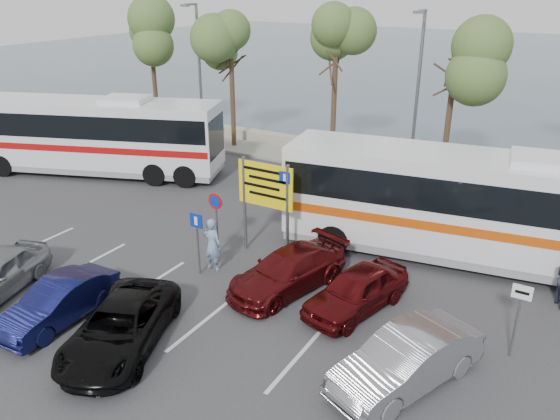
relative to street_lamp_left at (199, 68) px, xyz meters
The scene contains 23 objects.
ground 17.43m from the street_lamp_left, 53.51° to the right, with size 120.00×120.00×0.00m, color #363639.
kerb_strip 10.99m from the street_lamp_left, ahead, with size 44.00×2.40×0.15m, color gray.
seawall 11.16m from the street_lamp_left, 13.93° to the left, with size 48.00×0.80×0.60m, color #A7A086.
sea 47.77m from the street_lamp_left, 77.86° to the left, with size 140.00×140.00×0.00m, color #3B505F.
tree_far_left 4.38m from the street_lamp_left, behind, with size 3.20×3.20×7.60m.
tree_left 2.49m from the street_lamp_left, 13.51° to the left, with size 3.20×3.20×7.20m.
tree_mid 8.76m from the street_lamp_left, ahead, with size 3.20×3.20×8.00m.
tree_right 14.59m from the street_lamp_left, ahead, with size 3.20×3.20×7.40m.
street_lamp_left is the anchor object (origin of this frame).
street_lamp_right 13.00m from the street_lamp_left, ahead, with size 0.45×1.15×8.01m.
direction_sign 15.24m from the street_lamp_left, 43.17° to the right, with size 2.20×0.12×3.60m.
sign_no_stop 14.88m from the street_lamp_left, 49.83° to the right, with size 0.60×0.08×2.35m.
sign_parking 16.37m from the street_lamp_left, 52.40° to the right, with size 0.50×0.07×2.25m.
sign_taxi 23.38m from the street_lamp_left, 31.27° to the right, with size 0.50×0.07×2.20m.
lane_markings 17.62m from the street_lamp_left, 58.61° to the right, with size 12.02×4.20×0.01m, color silver, non-canonical shape.
coach_bus_left 7.66m from the street_lamp_left, 101.39° to the right, with size 13.16×7.21×4.06m.
coach_bus_right 19.04m from the street_lamp_left, 21.86° to the right, with size 13.56×4.86×4.14m.
car_blue 19.22m from the street_lamp_left, 64.82° to the right, with size 1.33×3.82×1.26m, color #0D103F.
car_maroon 18.07m from the street_lamp_left, 42.98° to the right, with size 1.81×4.46×1.29m, color #500D0F.
car_red 19.85m from the street_lamp_left, 38.15° to the right, with size 1.56×3.88×1.32m, color #4D0B0C.
suv_black 20.39m from the street_lamp_left, 58.33° to the right, with size 2.12×4.60×1.28m, color black.
car_silver_b 23.22m from the street_lamp_left, 39.36° to the right, with size 1.51×4.33×1.43m, color gray.
pedestrian_near 16.23m from the street_lamp_left, 50.68° to the right, with size 0.70×0.46×1.93m, color #7D95B6.
Camera 1 is at (10.57, -11.99, 9.36)m, focal length 35.00 mm.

